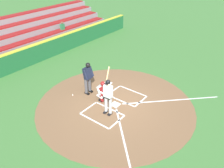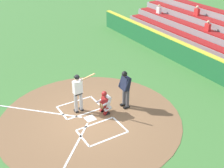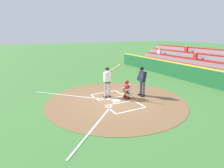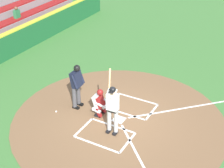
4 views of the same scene
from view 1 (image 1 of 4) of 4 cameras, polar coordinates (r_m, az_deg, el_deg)
The scene contains 9 objects.
ground_plane at distance 11.85m, azimuth 0.81°, elevation -5.16°, with size 120.00×120.00×0.00m, color #427A38.
dirt_circle at distance 11.85m, azimuth 0.81°, elevation -5.14°, with size 8.00×8.00×0.01m, color brown.
home_plate_and_chalk at distance 11.44m, azimuth 4.35°, elevation -6.66°, with size 7.93×4.91×0.01m.
batter at distance 10.65m, azimuth -1.01°, elevation -2.57°, with size 0.92×0.74×2.13m.
catcher at distance 11.90m, azimuth -2.31°, elevation -1.61°, with size 0.60×0.60×1.13m.
plate_umpire at distance 12.29m, azimuth -6.03°, elevation 2.00°, with size 0.58×0.41×1.86m.
baseball at distance 12.72m, azimuth -9.74°, elevation -2.69°, with size 0.07×0.07×0.07m, color white.
backstop_wall at distance 16.57m, azimuth -20.48°, elevation 6.36°, with size 22.00×0.36×1.31m.
bleacher_stand at distance 19.22m, azimuth -26.08°, elevation 9.05°, with size 20.00×4.25×2.55m.
Camera 1 is at (7.70, 5.76, 6.93)m, focal length 36.84 mm.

